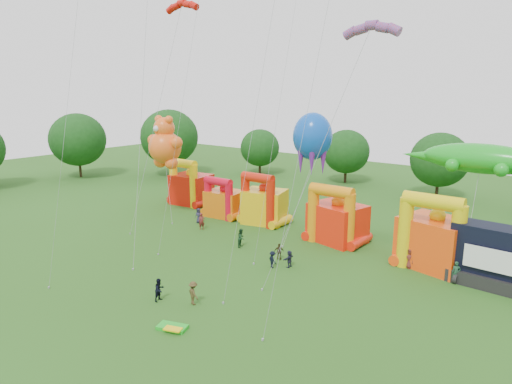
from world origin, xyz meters
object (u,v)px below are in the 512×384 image
Objects in this scene: octopus_kite at (306,167)px; spectator_4 at (279,252)px; stage_trailer at (503,259)px; bouncy_castle_0 at (190,187)px; spectator_0 at (199,216)px; gecko_kite at (478,178)px; bouncy_castle_2 at (263,204)px; teddy_bear_kite at (166,162)px.

spectator_4 is at bearing -72.82° from octopus_kite.
stage_trailer is at bearing -8.82° from octopus_kite.
stage_trailer is (39.64, -3.93, -0.01)m from bouncy_castle_0.
bouncy_castle_0 is 4.04× the size of spectator_4.
spectator_0 is 15.04m from spectator_4.
bouncy_castle_0 is 36.57m from gecko_kite.
bouncy_castle_2 reaches higher than stage_trailer.
teddy_bear_kite is 7.94× the size of spectator_4.
bouncy_castle_0 is at bearing 112.51° from teddy_bear_kite.
bouncy_castle_2 is at bearing -175.42° from octopus_kite.
bouncy_castle_2 is 3.91× the size of spectator_4.
teddy_bear_kite reaches higher than gecko_kite.
bouncy_castle_0 is 8.23m from teddy_bear_kite.
gecko_kite reaches higher than stage_trailer.
spectator_0 reaches higher than spectator_4.
bouncy_castle_0 is 0.81× the size of stage_trailer.
bouncy_castle_2 is at bearing -4.98° from bouncy_castle_0.
stage_trailer is 0.60× the size of octopus_kite.
spectator_0 is at bearing -156.42° from octopus_kite.
octopus_kite is (19.13, -0.74, 4.87)m from bouncy_castle_0.
spectator_4 is at bearing -143.24° from gecko_kite.
stage_trailer is 21.33m from octopus_kite.
gecko_kite is (-3.49, 4.74, 5.50)m from stage_trailer.
gecko_kite is (33.51, 7.17, 0.98)m from teddy_bear_kite.
teddy_bear_kite is 0.95× the size of octopus_kite.
octopus_kite is (-17.02, -1.55, -0.62)m from gecko_kite.
bouncy_castle_2 is at bearing -72.54° from spectator_4.
stage_trailer is 18.73m from spectator_4.
bouncy_castle_2 is 0.47× the size of gecko_kite.
bouncy_castle_0 is 9.57m from spectator_0.
teddy_bear_kite is 20.54m from spectator_4.
teddy_bear_kite reaches higher than bouncy_castle_2.
bouncy_castle_0 is 0.51× the size of teddy_bear_kite.
bouncy_castle_2 is at bearing 19.99° from spectator_0.
teddy_bear_kite is at bearing -167.93° from gecko_kite.
bouncy_castle_2 is at bearing -174.94° from gecko_kite.
teddy_bear_kite is at bearing -161.20° from octopus_kite.
spectator_4 is (21.93, -9.81, -1.65)m from bouncy_castle_0.
bouncy_castle_0 is at bearing 124.66° from spectator_0.
octopus_kite is 8.33× the size of spectator_4.
teddy_bear_kite is at bearing 168.94° from spectator_0.
teddy_bear_kite is at bearing -176.24° from stage_trailer.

